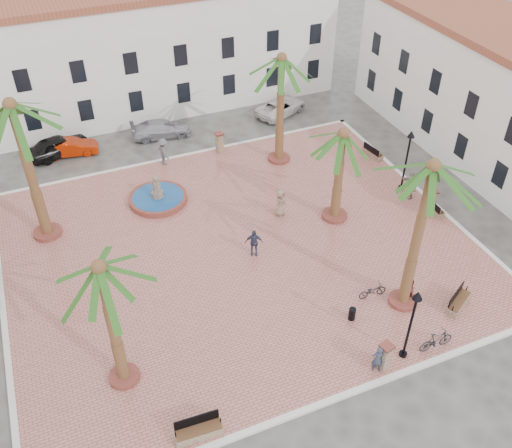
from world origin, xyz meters
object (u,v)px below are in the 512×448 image
Objects in this scene: bollard_n at (219,142)px; car_silver at (161,129)px; cyclist_b at (407,287)px; pedestrian_fountain_a at (280,203)px; car_red at (71,147)px; bench_se at (458,302)px; bicycle_a at (372,291)px; pedestrian_east at (411,185)px; lamppost_e at (408,150)px; cyclist_a at (378,359)px; bicycle_b at (436,340)px; palm_sw at (102,282)px; pedestrian_north at (164,152)px; pedestrian_fountain_b at (254,242)px; palm_e at (342,146)px; bench_ne at (373,153)px; palm_nw at (15,121)px; bollard_e at (432,200)px; palm_s at (430,182)px; palm_ne at (281,70)px; bench_e at (434,209)px; lamppost_s at (413,314)px; bench_s at (199,431)px; litter_bin at (352,314)px; bollard_se at (385,356)px; car_black at (59,146)px; fountain at (158,198)px; car_white at (281,107)px.

bollard_n is 0.34× the size of car_silver.
cyclist_b is 1.01× the size of pedestrian_fountain_a.
bench_se is at bearing -136.30° from car_red.
bicycle_a is 0.86× the size of pedestrian_east.
cyclist_a is (-9.38, -11.80, -2.14)m from lamppost_e.
pedestrian_fountain_a is (-2.44, 12.36, 0.35)m from bicycle_b.
palm_sw is 3.67× the size of pedestrian_north.
pedestrian_fountain_b reaches higher than bicycle_a.
bench_ne is at bearing 40.87° from palm_e.
bicycle_a is at bearing -168.67° from pedestrian_north.
bollard_e is (22.49, -6.81, -6.82)m from palm_nw.
bench_se is 8.32m from bollard_e.
palm_s is at bearing -123.87° from bicycle_a.
palm_sw is 4.69× the size of bollard_n.
palm_ne is at bearing 125.20° from bollard_e.
bicycle_a is 4.21m from bicycle_b.
palm_sw is 15.64m from bicycle_b.
bollard_e is 0.38× the size of car_red.
cyclist_a is at bearing -51.60° from palm_nw.
palm_s is 11.40m from lamppost_e.
palm_s is 5.50× the size of bench_e.
bicycle_b is at bearing -7.89° from lamppost_s.
bench_s is at bearing -75.47° from palm_nw.
pedestrian_fountain_b reaches higher than bicycle_b.
bollard_n is at bearing -134.33° from car_silver.
cyclist_a reaches higher than litter_bin.
palm_s is 5.63× the size of bollard_se.
car_black is (-6.57, 4.29, -0.38)m from pedestrian_north.
pedestrian_fountain_b is (-11.85, -6.38, 0.61)m from bench_ne.
palm_e is 12.17m from bollard_se.
bicycle_a is at bearing 14.10° from bicycle_b.
cyclist_a is 26.71m from car_red.
bollard_e is at bearing -25.72° from fountain.
car_silver is (-3.28, 24.83, -0.29)m from cyclist_a.
bench_s is at bearing -99.52° from fountain.
lamppost_e is 2.36× the size of cyclist_b.
car_white is at bearing -103.42° from cyclist_b.
pedestrian_north reaches higher than bollard_n.
pedestrian_north is (1.59, 4.11, 0.72)m from fountain.
bench_ne is 21.58m from car_red.
palm_ne is 5.57× the size of bollard_e.
bicycle_a is 7.07m from pedestrian_fountain_b.
bench_se is at bearing -142.87° from cyclist_a.
car_black is (-20.11, 13.29, -2.33)m from lamppost_e.
bicycle_b is (-0.32, -3.13, -6.99)m from palm_s.
bollard_n is 16.87m from bicycle_a.
cyclist_a is at bearing 180.00° from bollard_se.
bollard_e is (15.55, -7.49, 0.47)m from fountain.
bollard_e is (9.86, -11.60, -0.06)m from bollard_n.
bicycle_a is 24.73m from car_black.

